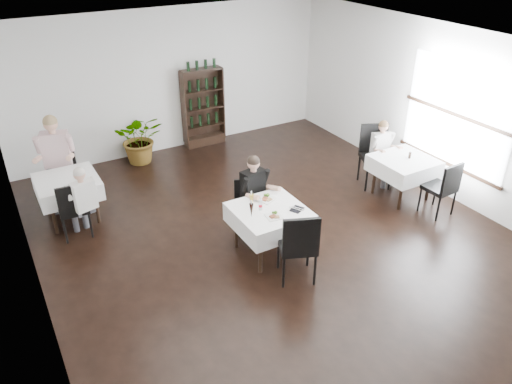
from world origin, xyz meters
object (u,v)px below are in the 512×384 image
wine_shelf (203,108)px  main_table (269,218)px  potted_tree (140,138)px  diner_main (256,190)px

wine_shelf → main_table: (-0.90, -4.31, -0.23)m
potted_tree → diner_main: size_ratio=0.79×
wine_shelf → main_table: wine_shelf is taller
potted_tree → main_table: bearing=-81.1°
main_table → diner_main: bearing=79.2°
wine_shelf → main_table: bearing=-101.8°
wine_shelf → main_table: size_ratio=1.70×
potted_tree → diner_main: diner_main is taller
potted_tree → wine_shelf: bearing=7.7°
diner_main → wine_shelf: bearing=78.1°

